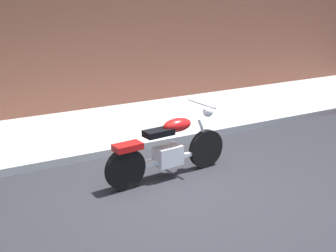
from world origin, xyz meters
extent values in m
plane|color=#28282D|center=(0.00, 0.00, 0.00)|extent=(60.00, 60.00, 0.00)
cube|color=#B1B1B1|center=(0.00, 3.11, 0.07)|extent=(18.09, 2.88, 0.14)
cylinder|color=black|center=(0.95, 0.42, 0.33)|extent=(0.67, 0.17, 0.67)
cylinder|color=black|center=(-0.62, 0.26, 0.33)|extent=(0.67, 0.17, 0.67)
cube|color=silver|center=(0.17, 0.34, 0.38)|extent=(0.46, 0.32, 0.32)
cube|color=silver|center=(0.17, 0.34, 0.31)|extent=(1.43, 0.22, 0.06)
ellipsoid|color=red|center=(0.34, 0.36, 0.87)|extent=(0.54, 0.31, 0.22)
cube|color=black|center=(-0.01, 0.32, 0.81)|extent=(0.50, 0.29, 0.10)
cube|color=red|center=(-0.57, 0.27, 0.69)|extent=(0.46, 0.28, 0.10)
cylinder|color=silver|center=(0.90, 0.41, 0.61)|extent=(0.27, 0.08, 0.58)
cylinder|color=silver|center=(0.84, 0.40, 1.15)|extent=(0.10, 0.70, 0.04)
sphere|color=silver|center=(0.97, 0.42, 0.99)|extent=(0.17, 0.17, 0.17)
cylinder|color=silver|center=(-0.10, 0.47, 0.28)|extent=(0.80, 0.17, 0.09)
camera|label=1|loc=(-3.22, -5.71, 3.07)|focal=49.08mm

